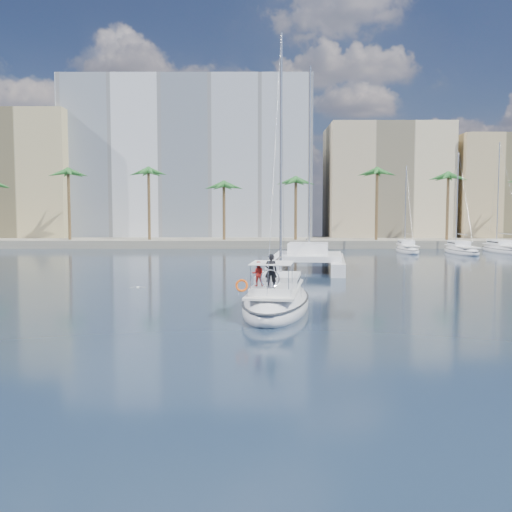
{
  "coord_description": "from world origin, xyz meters",
  "views": [
    {
      "loc": [
        -0.04,
        -29.04,
        5.39
      ],
      "look_at": [
        -0.13,
        1.5,
        3.02
      ],
      "focal_mm": 40.0,
      "sensor_mm": 36.0,
      "label": 1
    }
  ],
  "objects": [
    {
      "name": "moored_yacht_b",
      "position": [
        26.5,
        45.0,
        0.0
      ],
      "size": [
        3.32,
        10.83,
        13.72
      ],
      "primitive_type": null,
      "rotation": [
        0.0,
        0.0,
        -0.02
      ],
      "color": "silver",
      "rests_on": "ground"
    },
    {
      "name": "main_sloop",
      "position": [
        1.0,
        2.11,
        0.52
      ],
      "size": [
        4.94,
        11.42,
        16.41
      ],
      "rotation": [
        0.0,
        0.0,
        -0.13
      ],
      "color": "silver",
      "rests_on": "ground"
    },
    {
      "name": "building_tan_right",
      "position": [
        42.0,
        68.0,
        9.0
      ],
      "size": [
        18.0,
        12.0,
        18.0
      ],
      "primitive_type": "cube",
      "color": "tan",
      "rests_on": "ground"
    },
    {
      "name": "moored_yacht_a",
      "position": [
        20.0,
        47.0,
        0.0
      ],
      "size": [
        3.37,
        9.52,
        11.9
      ],
      "primitive_type": null,
      "rotation": [
        0.0,
        0.0,
        -0.07
      ],
      "color": "silver",
      "rests_on": "ground"
    },
    {
      "name": "moored_yacht_c",
      "position": [
        33.0,
        47.0,
        0.0
      ],
      "size": [
        3.98,
        12.33,
        15.54
      ],
      "primitive_type": null,
      "rotation": [
        0.0,
        0.0,
        0.03
      ],
      "color": "silver",
      "rests_on": "ground"
    },
    {
      "name": "palm_right",
      "position": [
        34.0,
        57.0,
        10.28
      ],
      "size": [
        3.6,
        3.6,
        12.3
      ],
      "color": "brown",
      "rests_on": "ground"
    },
    {
      "name": "palm_left",
      "position": [
        -34.0,
        57.0,
        10.28
      ],
      "size": [
        3.6,
        3.6,
        12.3
      ],
      "color": "brown",
      "rests_on": "ground"
    },
    {
      "name": "catamaran",
      "position": [
        4.67,
        23.86,
        1.18
      ],
      "size": [
        8.25,
        13.98,
        19.16
      ],
      "rotation": [
        0.0,
        0.0,
        -0.13
      ],
      "color": "silver",
      "rests_on": "ground"
    },
    {
      "name": "palm_centre",
      "position": [
        0.0,
        57.0,
        10.28
      ],
      "size": [
        3.6,
        3.6,
        12.3
      ],
      "color": "brown",
      "rests_on": "ground"
    },
    {
      "name": "building_modern",
      "position": [
        -12.0,
        73.0,
        14.0
      ],
      "size": [
        42.0,
        16.0,
        28.0
      ],
      "primitive_type": "cube",
      "color": "silver",
      "rests_on": "ground"
    },
    {
      "name": "quay",
      "position": [
        0.0,
        61.0,
        0.6
      ],
      "size": [
        120.0,
        14.0,
        1.2
      ],
      "primitive_type": "cube",
      "color": "gray",
      "rests_on": "ground"
    },
    {
      "name": "ground",
      "position": [
        0.0,
        0.0,
        0.0
      ],
      "size": [
        160.0,
        160.0,
        0.0
      ],
      "primitive_type": "plane",
      "color": "black",
      "rests_on": "ground"
    },
    {
      "name": "building_beige",
      "position": [
        22.0,
        70.0,
        10.0
      ],
      "size": [
        20.0,
        14.0,
        20.0
      ],
      "primitive_type": "cube",
      "color": "beige",
      "rests_on": "ground"
    },
    {
      "name": "seagull",
      "position": [
        -7.46,
        5.91,
        0.72
      ],
      "size": [
        1.01,
        0.43,
        0.19
      ],
      "color": "silver",
      "rests_on": "ground"
    },
    {
      "name": "building_tan_left",
      "position": [
        -42.0,
        69.0,
        11.0
      ],
      "size": [
        22.0,
        14.0,
        22.0
      ],
      "primitive_type": "cube",
      "color": "tan",
      "rests_on": "ground"
    }
  ]
}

